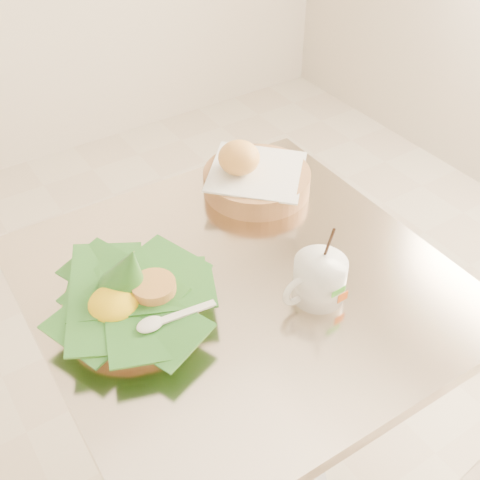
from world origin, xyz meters
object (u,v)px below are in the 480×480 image
rice_basket (130,296)px  coffee_mug (318,279)px  bread_basket (254,177)px  cafe_table (242,359)px

rice_basket → coffee_mug: coffee_mug is taller
coffee_mug → bread_basket: bearing=74.5°
rice_basket → coffee_mug: size_ratio=1.77×
rice_basket → coffee_mug: bearing=-27.2°
cafe_table → coffee_mug: coffee_mug is taller
rice_basket → bread_basket: 0.40m
cafe_table → coffee_mug: 0.29m
rice_basket → bread_basket: size_ratio=1.02×
bread_basket → coffee_mug: (-0.09, -0.32, 0.01)m
cafe_table → rice_basket: 0.32m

